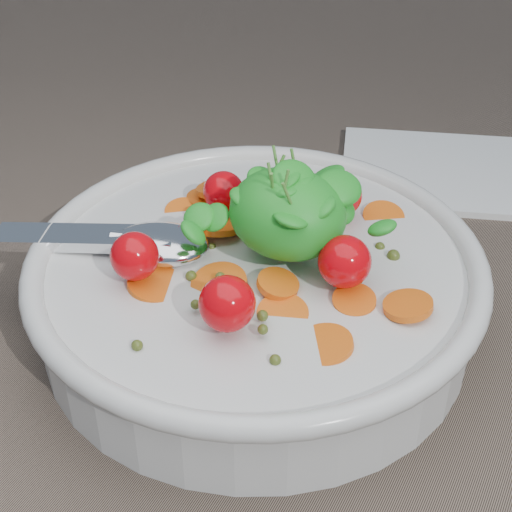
% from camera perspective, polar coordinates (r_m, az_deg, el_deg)
% --- Properties ---
extents(ground, '(6.00, 6.00, 0.00)m').
position_cam_1_polar(ground, '(0.58, 0.36, -3.30)').
color(ground, '#776555').
rests_on(ground, ground).
extents(bowl, '(0.33, 0.31, 0.13)m').
position_cam_1_polar(bowl, '(0.54, 0.03, -2.07)').
color(bowl, silver).
rests_on(bowl, ground).
extents(napkin, '(0.21, 0.19, 0.01)m').
position_cam_1_polar(napkin, '(0.75, 12.72, 6.06)').
color(napkin, white).
rests_on(napkin, ground).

